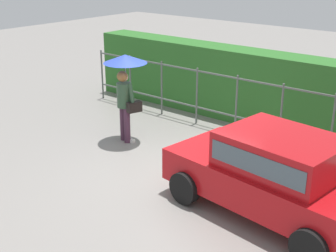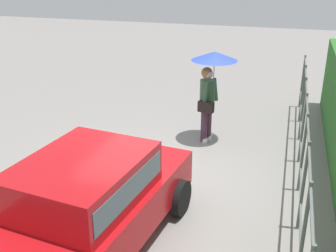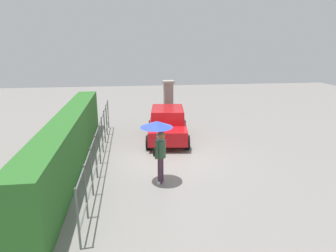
{
  "view_description": "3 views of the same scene",
  "coord_description": "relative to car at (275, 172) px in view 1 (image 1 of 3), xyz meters",
  "views": [
    {
      "loc": [
        5.34,
        -6.89,
        4.24
      ],
      "look_at": [
        -0.19,
        -0.21,
        1.02
      ],
      "focal_mm": 49.8,
      "sensor_mm": 36.0,
      "label": 1
    },
    {
      "loc": [
        6.62,
        2.16,
        3.92
      ],
      "look_at": [
        0.24,
        0.23,
        1.21
      ],
      "focal_mm": 43.8,
      "sensor_mm": 36.0,
      "label": 2
    },
    {
      "loc": [
        -10.78,
        1.34,
        4.41
      ],
      "look_at": [
        0.29,
        -0.08,
        1.21
      ],
      "focal_mm": 31.39,
      "sensor_mm": 36.0,
      "label": 3
    }
  ],
  "objects": [
    {
      "name": "ground_plane",
      "position": [
        -2.24,
        0.31,
        -0.8
      ],
      "size": [
        40.0,
        40.0,
        0.0
      ],
      "primitive_type": "plane",
      "color": "gray"
    },
    {
      "name": "car",
      "position": [
        0.0,
        0.0,
        0.0
      ],
      "size": [
        3.89,
        2.21,
        1.48
      ],
      "rotation": [
        0.0,
        0.0,
        3.02
      ],
      "color": "#B71116",
      "rests_on": "ground"
    },
    {
      "name": "pedestrian",
      "position": [
        -4.32,
        0.84,
        0.74
      ],
      "size": [
        1.01,
        1.01,
        2.07
      ],
      "rotation": [
        0.0,
        0.0,
        1.26
      ],
      "color": "#47283D",
      "rests_on": "ground"
    },
    {
      "name": "fence_section",
      "position": [
        -2.54,
        2.87,
        0.02
      ],
      "size": [
        9.65,
        0.05,
        1.5
      ],
      "color": "#59605B",
      "rests_on": "ground"
    },
    {
      "name": "hedge_row",
      "position": [
        -2.54,
        3.91,
        0.15
      ],
      "size": [
        10.6,
        0.9,
        1.9
      ],
      "primitive_type": "cube",
      "color": "#2D6B28",
      "rests_on": "ground"
    }
  ]
}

